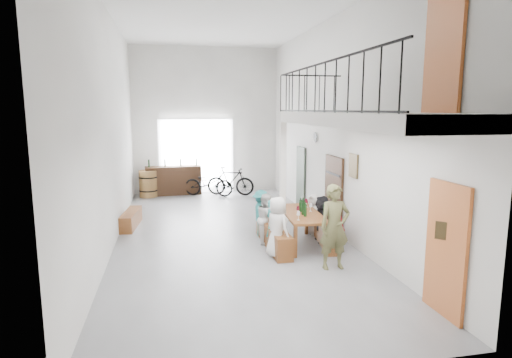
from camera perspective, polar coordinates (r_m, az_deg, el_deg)
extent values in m
plane|color=slate|center=(11.05, -3.70, -7.47)|extent=(12.00, 12.00, 0.00)
plane|color=white|center=(16.55, -6.67, 7.73)|extent=(5.50, 0.00, 5.50)
plane|color=white|center=(4.72, 5.98, 4.00)|extent=(5.50, 0.00, 5.50)
plane|color=white|center=(10.58, -18.89, 6.46)|extent=(0.00, 12.00, 12.00)
plane|color=white|center=(11.29, 10.22, 6.95)|extent=(0.00, 12.00, 12.00)
plane|color=white|center=(10.83, -4.03, 21.63)|extent=(12.00, 12.00, 0.00)
cube|color=white|center=(16.55, -7.95, 3.02)|extent=(2.80, 0.08, 2.80)
cube|color=#AF5A2B|center=(7.26, 23.99, -8.62)|extent=(0.06, 0.95, 2.10)
cube|color=#341A0E|center=(11.20, 10.29, -2.10)|extent=(0.06, 1.10, 2.00)
cube|color=#323D32|center=(13.79, 5.99, 0.14)|extent=(0.06, 0.80, 2.00)
cube|color=#AF5A2B|center=(7.32, 23.75, 15.74)|extent=(0.06, 0.90, 1.95)
cube|color=#392D17|center=(10.06, 12.85, 1.74)|extent=(0.04, 0.45, 0.55)
cylinder|color=white|center=(12.41, 7.95, 5.59)|extent=(0.04, 0.28, 0.28)
cube|color=white|center=(8.05, 13.72, 7.74)|extent=(1.50, 5.60, 0.25)
cube|color=black|center=(7.80, 8.98, 15.05)|extent=(0.03, 5.60, 0.03)
cube|color=black|center=(7.76, 8.82, 8.95)|extent=(0.03, 5.60, 0.03)
cube|color=black|center=(10.66, 7.41, 13.51)|extent=(1.50, 0.03, 0.03)
cube|color=white|center=(10.54, 3.57, -0.25)|extent=(0.14, 0.14, 2.88)
cube|color=brown|center=(10.11, 6.11, -4.62)|extent=(0.94, 2.03, 0.06)
cube|color=brown|center=(9.35, 5.27, -8.29)|extent=(0.07, 0.07, 0.73)
cube|color=brown|center=(9.52, 9.31, -8.05)|extent=(0.07, 0.07, 0.73)
cube|color=brown|center=(10.94, 3.27, -5.64)|extent=(0.07, 0.07, 0.73)
cube|color=brown|center=(11.09, 6.74, -5.49)|extent=(0.07, 0.07, 0.73)
cube|color=brown|center=(10.07, 2.32, -7.59)|extent=(0.37, 2.24, 0.52)
cube|color=brown|center=(10.48, 9.05, -7.16)|extent=(0.57, 2.04, 0.47)
cylinder|color=black|center=(9.71, 6.59, -3.97)|extent=(0.07, 0.07, 0.35)
cylinder|color=black|center=(10.15, 6.29, -3.38)|extent=(0.07, 0.07, 0.35)
cylinder|color=black|center=(9.86, 6.31, -3.76)|extent=(0.07, 0.07, 0.35)
cylinder|color=black|center=(10.13, 5.96, -3.40)|extent=(0.07, 0.07, 0.35)
cube|color=brown|center=(12.22, -16.32, -5.15)|extent=(0.51, 1.55, 0.43)
cylinder|color=olive|center=(16.13, -14.18, -0.61)|extent=(0.65, 0.65, 0.97)
cylinder|color=black|center=(16.17, -14.14, -1.46)|extent=(0.66, 0.66, 0.05)
cylinder|color=black|center=(16.09, -14.21, 0.24)|extent=(0.66, 0.66, 0.05)
cube|color=#341A0E|center=(16.35, -10.95, -0.19)|extent=(2.07, 0.72, 1.07)
cylinder|color=black|center=(16.22, -14.09, 2.05)|extent=(0.06, 0.06, 0.28)
cylinder|color=black|center=(16.23, -12.04, 2.13)|extent=(0.06, 0.06, 0.28)
cylinder|color=black|center=(16.28, -10.01, 2.21)|extent=(0.06, 0.06, 0.28)
cylinder|color=black|center=(16.30, -7.97, 2.27)|extent=(0.06, 0.06, 0.28)
imported|color=silver|center=(9.27, 2.86, -6.44)|extent=(0.66, 0.77, 1.34)
imported|color=teal|center=(9.75, 2.27, -6.11)|extent=(0.43, 0.51, 1.19)
imported|color=silver|center=(10.28, 1.42, -5.25)|extent=(0.56, 0.66, 1.20)
imported|color=teal|center=(10.85, 0.66, -4.54)|extent=(0.56, 0.82, 1.17)
imported|color=maroon|center=(9.90, 10.55, -6.41)|extent=(0.40, 0.67, 1.06)
imported|color=black|center=(10.47, 8.73, -5.27)|extent=(0.47, 1.09, 1.14)
imported|color=silver|center=(11.07, 7.75, -4.68)|extent=(0.46, 0.59, 1.05)
imported|color=brown|center=(8.72, 10.44, -6.31)|extent=(0.64, 0.43, 1.72)
imported|color=#184F1D|center=(12.30, 7.19, -4.78)|extent=(0.38, 0.34, 0.41)
imported|color=black|center=(15.89, -6.37, -0.54)|extent=(1.95, 1.30, 0.97)
imported|color=black|center=(15.94, -3.42, -0.30)|extent=(1.83, 1.05, 1.06)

